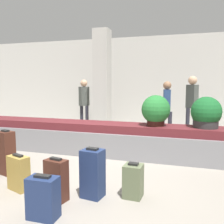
% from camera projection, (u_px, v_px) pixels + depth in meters
% --- Properties ---
extents(ground_plane, '(18.00, 18.00, 0.00)m').
position_uv_depth(ground_plane, '(88.00, 176.00, 4.24)').
color(ground_plane, gray).
extents(back_wall, '(18.00, 0.06, 3.20)m').
position_uv_depth(back_wall, '(143.00, 82.00, 8.92)').
color(back_wall, beige).
rests_on(back_wall, ground_plane).
extents(carousel, '(6.98, 0.80, 0.69)m').
position_uv_depth(carousel, '(112.00, 139.00, 5.53)').
color(carousel, gray).
rests_on(carousel, ground_plane).
extents(pillar, '(0.47, 0.47, 3.20)m').
position_uv_depth(pillar, '(102.00, 82.00, 7.73)').
color(pillar, beige).
rests_on(pillar, ground_plane).
extents(suitcase_0, '(0.26, 0.26, 0.49)m').
position_uv_depth(suitcase_0, '(133.00, 181.00, 3.44)').
color(suitcase_0, '#5B6647').
rests_on(suitcase_0, ground_plane).
extents(suitcase_2, '(0.33, 0.23, 0.59)m').
position_uv_depth(suitcase_2, '(56.00, 180.00, 3.35)').
color(suitcase_2, '#472319').
rests_on(suitcase_2, ground_plane).
extents(suitcase_3, '(0.38, 0.28, 0.54)m').
position_uv_depth(suitcase_3, '(19.00, 173.00, 3.68)').
color(suitcase_3, '#A3843D').
rests_on(suitcase_3, ground_plane).
extents(suitcase_4, '(0.32, 0.28, 0.78)m').
position_uv_depth(suitcase_4, '(6.00, 153.00, 4.32)').
color(suitcase_4, '#472319').
rests_on(suitcase_4, ground_plane).
extents(suitcase_6, '(0.35, 0.22, 0.52)m').
position_uv_depth(suitcase_6, '(43.00, 198.00, 2.90)').
color(suitcase_6, navy).
rests_on(suitcase_6, ground_plane).
extents(suitcase_7, '(0.32, 0.28, 0.70)m').
position_uv_depth(suitcase_7, '(93.00, 173.00, 3.44)').
color(suitcase_7, navy).
rests_on(suitcase_7, ground_plane).
extents(potted_plant_0, '(0.59, 0.59, 0.62)m').
position_uv_depth(potted_plant_0, '(206.00, 113.00, 4.92)').
color(potted_plant_0, '#2D2D2D').
rests_on(potted_plant_0, carousel).
extents(potted_plant_1, '(0.59, 0.59, 0.64)m').
position_uv_depth(potted_plant_1, '(156.00, 111.00, 5.12)').
color(potted_plant_1, '#381914').
rests_on(potted_plant_1, carousel).
extents(traveler_0, '(0.31, 0.34, 1.62)m').
position_uv_depth(traveler_0, '(167.00, 105.00, 6.96)').
color(traveler_0, '#282833').
rests_on(traveler_0, ground_plane).
extents(traveler_1, '(0.35, 0.35, 1.78)m').
position_uv_depth(traveler_1, '(192.00, 100.00, 7.20)').
color(traveler_1, '#282833').
rests_on(traveler_1, ground_plane).
extents(traveler_2, '(0.32, 0.37, 1.69)m').
position_uv_depth(traveler_2, '(84.00, 100.00, 8.47)').
color(traveler_2, '#282833').
rests_on(traveler_2, ground_plane).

